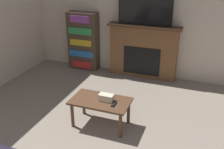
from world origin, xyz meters
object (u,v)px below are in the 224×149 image
(tv, at_px, (145,10))
(bookshelf, at_px, (83,41))
(fireplace, at_px, (143,51))
(coffee_table, at_px, (101,104))

(tv, bearing_deg, bookshelf, -179.84)
(tv, xyz_separation_m, bookshelf, (-1.39, -0.00, -0.78))
(fireplace, distance_m, coffee_table, 2.05)
(fireplace, xyz_separation_m, coffee_table, (-0.13, -2.04, -0.20))
(tv, relative_size, coffee_table, 1.24)
(fireplace, height_order, bookshelf, bookshelf)
(coffee_table, bearing_deg, bookshelf, 122.16)
(coffee_table, xyz_separation_m, bookshelf, (-1.26, 2.01, 0.28))
(tv, bearing_deg, fireplace, 90.00)
(bookshelf, bearing_deg, tv, 0.16)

